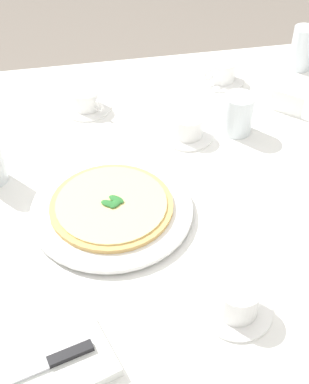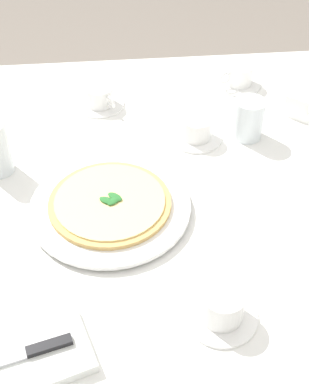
{
  "view_description": "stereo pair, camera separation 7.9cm",
  "coord_description": "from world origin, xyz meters",
  "px_view_note": "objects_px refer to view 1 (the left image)",
  "views": [
    {
      "loc": [
        0.26,
        0.85,
        1.51
      ],
      "look_at": [
        0.1,
        0.03,
        0.74
      ],
      "focal_mm": 49.1,
      "sensor_mm": 36.0,
      "label": 1
    },
    {
      "loc": [
        0.18,
        0.86,
        1.51
      ],
      "look_at": [
        0.1,
        0.03,
        0.74
      ],
      "focal_mm": 49.1,
      "sensor_mm": 36.0,
      "label": 2
    }
  ],
  "objects_px": {
    "pizza_plate": "(112,210)",
    "pizza": "(111,205)",
    "coffee_cup_right_edge": "(187,127)",
    "water_glass_far_right": "(238,116)",
    "water_glass_near_left": "(302,51)",
    "napkin_folded": "(43,370)",
    "coffee_cup_back_corner": "(237,301)",
    "dinner_knife": "(40,366)",
    "coffee_cup_center_back": "(86,101)",
    "coffee_cup_far_left": "(222,73)",
    "menu_card": "(286,104)"
  },
  "relations": [
    {
      "from": "coffee_cup_back_corner",
      "to": "water_glass_far_right",
      "type": "xyz_separation_m",
      "value": [
        -0.16,
        -0.52,
        0.01
      ]
    },
    {
      "from": "coffee_cup_back_corner",
      "to": "water_glass_far_right",
      "type": "relative_size",
      "value": 1.29
    },
    {
      "from": "coffee_cup_center_back",
      "to": "water_glass_far_right",
      "type": "xyz_separation_m",
      "value": [
        -0.36,
        0.17,
        0.02
      ]
    },
    {
      "from": "dinner_knife",
      "to": "menu_card",
      "type": "xyz_separation_m",
      "value": [
        -0.66,
        -0.63,
        0.01
      ]
    },
    {
      "from": "coffee_cup_far_left",
      "to": "napkin_folded",
      "type": "relative_size",
      "value": 0.52
    },
    {
      "from": "pizza",
      "to": "napkin_folded",
      "type": "distance_m",
      "value": 0.37
    },
    {
      "from": "dinner_knife",
      "to": "pizza_plate",
      "type": "bearing_deg",
      "value": -129.52
    },
    {
      "from": "coffee_cup_right_edge",
      "to": "pizza",
      "type": "bearing_deg",
      "value": 47.04
    },
    {
      "from": "coffee_cup_right_edge",
      "to": "coffee_cup_back_corner",
      "type": "distance_m",
      "value": 0.52
    },
    {
      "from": "napkin_folded",
      "to": "water_glass_near_left",
      "type": "bearing_deg",
      "value": -150.55
    },
    {
      "from": "napkin_folded",
      "to": "dinner_knife",
      "type": "relative_size",
      "value": 1.29
    },
    {
      "from": "coffee_cup_far_left",
      "to": "dinner_knife",
      "type": "xyz_separation_m",
      "value": [
        0.54,
        0.82,
        -0.0
      ]
    },
    {
      "from": "water_glass_far_right",
      "to": "water_glass_near_left",
      "type": "relative_size",
      "value": 0.8
    },
    {
      "from": "pizza",
      "to": "dinner_knife",
      "type": "bearing_deg",
      "value": 65.13
    },
    {
      "from": "coffee_cup_right_edge",
      "to": "napkin_folded",
      "type": "distance_m",
      "value": 0.69
    },
    {
      "from": "coffee_cup_back_corner",
      "to": "water_glass_near_left",
      "type": "relative_size",
      "value": 1.04
    },
    {
      "from": "coffee_cup_right_edge",
      "to": "water_glass_near_left",
      "type": "height_order",
      "value": "water_glass_near_left"
    },
    {
      "from": "pizza",
      "to": "coffee_cup_right_edge",
      "type": "height_order",
      "value": "coffee_cup_right_edge"
    },
    {
      "from": "coffee_cup_right_edge",
      "to": "coffee_cup_far_left",
      "type": "relative_size",
      "value": 1.0
    },
    {
      "from": "coffee_cup_right_edge",
      "to": "coffee_cup_far_left",
      "type": "xyz_separation_m",
      "value": [
        -0.16,
        -0.24,
        0.0
      ]
    },
    {
      "from": "pizza_plate",
      "to": "water_glass_near_left",
      "type": "bearing_deg",
      "value": -141.07
    },
    {
      "from": "coffee_cup_back_corner",
      "to": "pizza_plate",
      "type": "bearing_deg",
      "value": -57.24
    },
    {
      "from": "coffee_cup_center_back",
      "to": "pizza",
      "type": "bearing_deg",
      "value": 91.79
    },
    {
      "from": "water_glass_near_left",
      "to": "napkin_folded",
      "type": "distance_m",
      "value": 1.16
    },
    {
      "from": "coffee_cup_right_edge",
      "to": "water_glass_far_right",
      "type": "height_order",
      "value": "water_glass_far_right"
    },
    {
      "from": "coffee_cup_right_edge",
      "to": "water_glass_far_right",
      "type": "xyz_separation_m",
      "value": [
        -0.13,
        0.0,
        0.02
      ]
    },
    {
      "from": "coffee_cup_back_corner",
      "to": "napkin_folded",
      "type": "bearing_deg",
      "value": 9.43
    },
    {
      "from": "pizza",
      "to": "coffee_cup_far_left",
      "type": "bearing_deg",
      "value": -128.5
    },
    {
      "from": "pizza",
      "to": "menu_card",
      "type": "distance_m",
      "value": 0.57
    },
    {
      "from": "pizza_plate",
      "to": "water_glass_near_left",
      "type": "relative_size",
      "value": 2.71
    },
    {
      "from": "coffee_cup_far_left",
      "to": "water_glass_near_left",
      "type": "relative_size",
      "value": 1.03
    },
    {
      "from": "coffee_cup_right_edge",
      "to": "dinner_knife",
      "type": "relative_size",
      "value": 0.67
    },
    {
      "from": "coffee_cup_center_back",
      "to": "coffee_cup_back_corner",
      "type": "height_order",
      "value": "coffee_cup_back_corner"
    },
    {
      "from": "water_glass_near_left",
      "to": "menu_card",
      "type": "bearing_deg",
      "value": 59.52
    },
    {
      "from": "coffee_cup_center_back",
      "to": "napkin_folded",
      "type": "xyz_separation_m",
      "value": [
        0.14,
        0.75,
        -0.02
      ]
    },
    {
      "from": "coffee_cup_center_back",
      "to": "water_glass_far_right",
      "type": "distance_m",
      "value": 0.4
    },
    {
      "from": "pizza",
      "to": "coffee_cup_back_corner",
      "type": "xyz_separation_m",
      "value": [
        -0.18,
        0.28,
        0.0
      ]
    },
    {
      "from": "pizza",
      "to": "water_glass_far_right",
      "type": "xyz_separation_m",
      "value": [
        -0.35,
        -0.23,
        0.02
      ]
    },
    {
      "from": "pizza",
      "to": "water_glass_far_right",
      "type": "relative_size",
      "value": 2.56
    },
    {
      "from": "coffee_cup_right_edge",
      "to": "water_glass_far_right",
      "type": "distance_m",
      "value": 0.13
    },
    {
      "from": "coffee_cup_center_back",
      "to": "water_glass_near_left",
      "type": "bearing_deg",
      "value": -171.12
    },
    {
      "from": "coffee_cup_right_edge",
      "to": "dinner_knife",
      "type": "distance_m",
      "value": 0.69
    },
    {
      "from": "napkin_folded",
      "to": "pizza",
      "type": "bearing_deg",
      "value": -132.36
    },
    {
      "from": "pizza_plate",
      "to": "coffee_cup_far_left",
      "type": "relative_size",
      "value": 2.62
    },
    {
      "from": "pizza_plate",
      "to": "menu_card",
      "type": "bearing_deg",
      "value": -150.13
    },
    {
      "from": "pizza",
      "to": "napkin_folded",
      "type": "height_order",
      "value": "pizza"
    },
    {
      "from": "coffee_cup_right_edge",
      "to": "napkin_folded",
      "type": "xyz_separation_m",
      "value": [
        0.38,
        0.58,
        -0.02
      ]
    },
    {
      "from": "coffee_cup_center_back",
      "to": "menu_card",
      "type": "relative_size",
      "value": 1.86
    },
    {
      "from": "pizza",
      "to": "coffee_cup_center_back",
      "type": "relative_size",
      "value": 1.99
    },
    {
      "from": "pizza_plate",
      "to": "pizza",
      "type": "bearing_deg",
      "value": 156.29
    }
  ]
}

